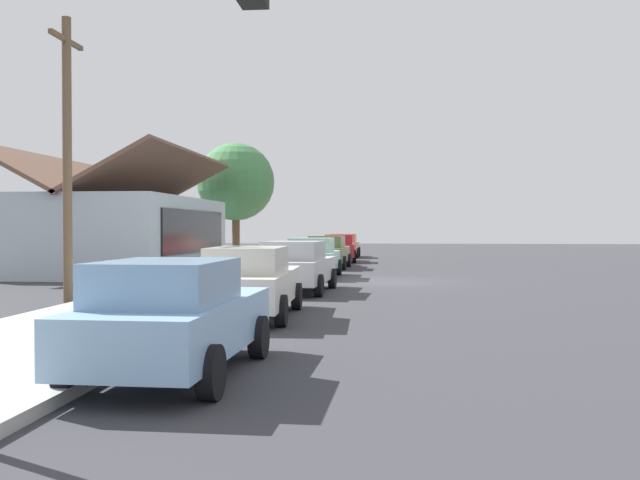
{
  "coord_description": "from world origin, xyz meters",
  "views": [
    {
      "loc": [
        -26.63,
        -0.17,
        2.03
      ],
      "look_at": [
        1.13,
        2.5,
        1.51
      ],
      "focal_mm": 39.96,
      "sensor_mm": 36.0,
      "label": 1
    }
  ],
  "objects": [
    {
      "name": "storefront_building",
      "position": [
        4.4,
        11.98,
        1.81
      ],
      "size": [
        12.54,
        7.44,
        5.36
      ],
      "color": "#ADBCC6",
      "rests_on": "ground"
    },
    {
      "name": "car_olive",
      "position": [
        7.99,
        2.78,
        0.81
      ],
      "size": [
        4.55,
        2.11,
        1.59
      ],
      "rotation": [
        0.0,
        0.0,
        -0.03
      ],
      "color": "olive",
      "rests_on": "ground"
    },
    {
      "name": "sidewalk_curb",
      "position": [
        0.0,
        5.6,
        0.08
      ],
      "size": [
        60.0,
        4.2,
        0.16
      ],
      "primitive_type": "cube",
      "color": "#B2AFA8",
      "rests_on": "ground"
    },
    {
      "name": "ground_plane",
      "position": [
        0.0,
        0.0,
        0.0
      ],
      "size": [
        120.0,
        120.0,
        0.0
      ],
      "primitive_type": "plane",
      "color": "#38383D"
    },
    {
      "name": "car_cherry",
      "position": [
        14.31,
        2.68,
        0.81
      ],
      "size": [
        4.46,
        2.17,
        1.59
      ],
      "rotation": [
        0.0,
        0.0,
        0.05
      ],
      "color": "red",
      "rests_on": "ground"
    },
    {
      "name": "car_seafoam",
      "position": [
        1.64,
        2.84,
        0.81
      ],
      "size": [
        4.45,
        2.09,
        1.59
      ],
      "rotation": [
        0.0,
        0.0,
        -0.01
      ],
      "color": "#9ED1BC",
      "rests_on": "ground"
    },
    {
      "name": "car_skyblue",
      "position": [
        -17.26,
        2.72,
        0.81
      ],
      "size": [
        4.38,
        2.04,
        1.59
      ],
      "rotation": [
        0.0,
        0.0,
        -0.03
      ],
      "color": "#8CB7E0",
      "rests_on": "ground"
    },
    {
      "name": "utility_pole_wooden",
      "position": [
        -8.72,
        8.2,
        3.93
      ],
      "size": [
        1.8,
        0.24,
        7.5
      ],
      "color": "brown",
      "rests_on": "ground"
    },
    {
      "name": "shade_tree",
      "position": [
        13.35,
        8.5,
        4.58
      ],
      "size": [
        4.43,
        4.43,
        6.82
      ],
      "color": "brown",
      "rests_on": "ground"
    },
    {
      "name": "car_ivory",
      "position": [
        -11.05,
        2.88,
        0.82
      ],
      "size": [
        4.91,
        2.03,
        1.59
      ],
      "rotation": [
        0.0,
        0.0,
        0.02
      ],
      "color": "silver",
      "rests_on": "ground"
    },
    {
      "name": "fire_hydrant_red",
      "position": [
        -3.45,
        4.2,
        0.5
      ],
      "size": [
        0.22,
        0.22,
        0.71
      ],
      "color": "red",
      "rests_on": "sidewalk_curb"
    },
    {
      "name": "car_silver",
      "position": [
        -4.81,
        2.69,
        0.82
      ],
      "size": [
        4.77,
        2.29,
        1.59
      ],
      "rotation": [
        0.0,
        0.0,
        -0.06
      ],
      "color": "silver",
      "rests_on": "ground"
    },
    {
      "name": "traffic_light_main",
      "position": [
        -20.53,
        2.54,
        3.49
      ],
      "size": [
        0.37,
        2.79,
        5.2
      ],
      "color": "#383833",
      "rests_on": "ground"
    },
    {
      "name": "car_coral",
      "position": [
        20.62,
        2.75,
        0.81
      ],
      "size": [
        4.51,
        2.03,
        1.59
      ],
      "rotation": [
        0.0,
        0.0,
        -0.0
      ],
      "color": "#EA8C75",
      "rests_on": "ground"
    }
  ]
}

